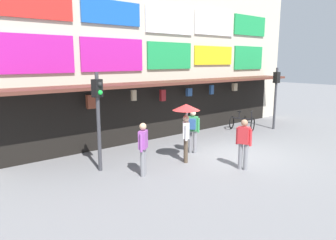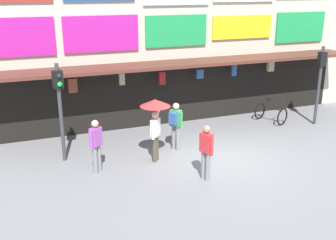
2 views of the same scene
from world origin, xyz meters
The scene contains 9 objects.
ground_plane centered at (0.00, 0.00, 0.00)m, with size 80.00×80.00×0.00m, color slate.
shopfront centered at (0.00, 4.57, 3.96)m, with size 18.00×2.60×8.00m.
traffic_light_near centered at (-4.85, 1.70, 2.14)m, with size 0.33×0.35×3.20m.
traffic_light_far centered at (5.29, 1.72, 2.14)m, with size 0.30×0.34×3.20m.
bicycle_parked centered at (3.73, 2.57, 0.39)m, with size 1.09×1.34×1.05m.
pedestrian_in_purple centered at (-4.02, 0.44, 0.95)m, with size 0.43×0.40×1.68m.
pedestrian_with_umbrella centered at (-2.08, 0.59, 1.64)m, with size 0.96×0.96×2.08m.
pedestrian_in_green centered at (-1.16, -1.19, 0.95)m, with size 0.32×0.51×1.68m.
pedestrian_in_red centered at (-1.13, 1.24, 0.98)m, with size 0.47×0.48×1.68m.
Camera 1 is at (-9.41, -7.27, 3.53)m, focal length 33.62 mm.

